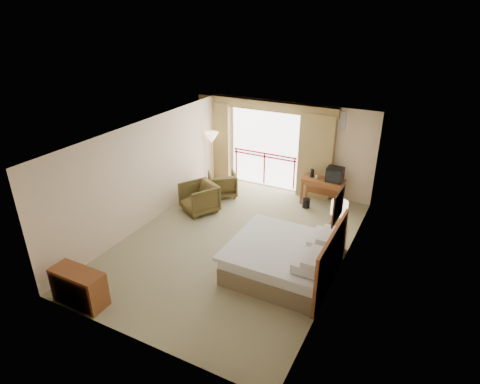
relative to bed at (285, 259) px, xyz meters
The scene contains 29 objects.
floor 1.66m from the bed, 158.15° to the left, with size 7.00×7.00×0.00m, color #807B58.
ceiling 2.83m from the bed, 158.15° to the left, with size 7.00×7.00×0.00m, color white.
wall_back 4.47m from the bed, 110.05° to the left, with size 5.00×5.00×0.00m, color beige.
wall_front 3.41m from the bed, 117.29° to the right, with size 5.00×5.00×0.00m, color beige.
wall_left 4.16m from the bed, behind, with size 7.00×7.00×0.00m, color beige.
wall_right 1.52m from the bed, 30.87° to the left, with size 7.00×7.00×0.00m, color beige.
balcony_door 4.75m from the bed, 119.37° to the left, with size 2.40×2.40×0.00m, color white.
balcony_railing 4.68m from the bed, 119.49° to the left, with size 2.09×0.03×1.02m.
curtain_left 5.65m from the bed, 134.97° to the left, with size 1.00×0.26×2.50m, color olive.
curtain_right 4.10m from the bed, 99.29° to the left, with size 1.00×0.26×2.50m, color olive.
valance 5.08m from the bed, 119.98° to the left, with size 4.40×0.22×0.28m, color olive.
hvac_vent 4.53m from the bed, 92.76° to the left, with size 0.50×0.04×0.50m, color silver.
bed is the anchor object (origin of this frame).
headboard 1.00m from the bed, ahead, with size 0.06×2.10×1.30m, color brown.
framed_art 1.77m from the bed, ahead, with size 0.04×0.72×0.60m.
nightstand 1.47m from the bed, 60.48° to the left, with size 0.43×0.52×0.62m, color brown.
table_lamp 1.69m from the bed, 61.41° to the left, with size 0.37×0.37×0.65m.
phone 1.35m from the bed, 59.16° to the left, with size 0.16×0.13×0.07m, color black.
desk 3.65m from the bed, 94.14° to the left, with size 1.18×0.57×0.77m.
tv 3.63m from the bed, 89.41° to the left, with size 0.45×0.36×0.41m.
coffee_maker 3.67m from the bed, 99.71° to the left, with size 0.11×0.11×0.24m, color black.
cup 3.59m from the bed, 97.47° to the left, with size 0.07×0.07×0.10m, color white.
wastebasket 3.22m from the bed, 100.54° to the left, with size 0.21×0.21×0.27m, color black.
armchair_far 4.16m from the bed, 137.95° to the left, with size 0.77×0.80×0.72m, color #42371B.
armchair_near 3.54m from the bed, 153.10° to the left, with size 0.87×0.89×0.81m, color #42371B.
side_table 4.01m from the bed, 147.06° to the left, with size 0.52×0.52×0.57m.
book 4.02m from the bed, 147.06° to the left, with size 0.15×0.20×0.02m, color white.
floor_lamp 5.22m from the bed, 138.01° to the left, with size 0.43×0.43×1.68m.
dresser 4.10m from the bed, 139.86° to the right, with size 1.07×0.46×0.72m.
Camera 1 is at (3.87, -7.26, 5.21)m, focal length 30.00 mm.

